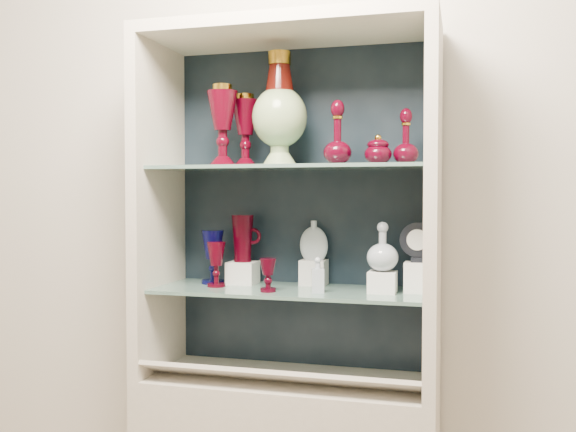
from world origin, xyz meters
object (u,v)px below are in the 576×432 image
(enamel_urn, at_px, (280,109))
(pedestal_lamp_right, at_px, (245,131))
(lidded_bowl, at_px, (378,149))
(ruby_decanter_b, at_px, (406,135))
(clear_round_decanter, at_px, (383,248))
(ruby_goblet_small, at_px, (268,275))
(ruby_decanter_a, at_px, (338,128))
(clear_square_bottle, at_px, (318,275))
(cobalt_goblet, at_px, (213,257))
(cameo_medallion, at_px, (417,242))
(pedestal_lamp_left, at_px, (223,126))
(ruby_pitcher, at_px, (243,238))
(flat_flask, at_px, (314,240))
(ruby_goblet_tall, at_px, (216,264))

(enamel_urn, bearing_deg, pedestal_lamp_right, 160.83)
(enamel_urn, bearing_deg, lidded_bowl, -2.75)
(ruby_decanter_b, xyz_separation_m, clear_round_decanter, (-0.07, -0.02, -0.37))
(clear_round_decanter, bearing_deg, ruby_goblet_small, -167.74)
(ruby_decanter_a, distance_m, clear_round_decanter, 0.42)
(enamel_urn, bearing_deg, clear_square_bottle, -22.66)
(cobalt_goblet, distance_m, cameo_medallion, 0.73)
(pedestal_lamp_right, relative_size, ruby_goblet_small, 2.33)
(ruby_decanter_a, distance_m, ruby_goblet_small, 0.53)
(clear_round_decanter, bearing_deg, cameo_medallion, 17.98)
(ruby_decanter_a, xyz_separation_m, lidded_bowl, (0.13, 0.03, -0.07))
(enamel_urn, relative_size, ruby_decanter_a, 1.64)
(ruby_decanter_b, xyz_separation_m, lidded_bowl, (-0.09, -0.03, -0.05))
(pedestal_lamp_right, distance_m, ruby_goblet_small, 0.53)
(cobalt_goblet, bearing_deg, enamel_urn, -9.59)
(cobalt_goblet, relative_size, cameo_medallion, 1.43)
(pedestal_lamp_left, distance_m, cobalt_goblet, 0.48)
(enamel_urn, height_order, ruby_pitcher, enamel_urn)
(flat_flask, bearing_deg, ruby_goblet_tall, -155.74)
(ruby_pitcher, distance_m, clear_square_bottle, 0.35)
(ruby_goblet_tall, bearing_deg, pedestal_lamp_right, 41.74)
(pedestal_lamp_left, bearing_deg, flat_flask, 28.03)
(cobalt_goblet, bearing_deg, ruby_decanter_a, -10.55)
(cobalt_goblet, relative_size, ruby_goblet_tall, 1.22)
(ruby_goblet_small, xyz_separation_m, clear_square_bottle, (0.16, 0.03, 0.00))
(ruby_decanter_a, relative_size, ruby_goblet_small, 2.14)
(ruby_decanter_b, relative_size, ruby_goblet_tall, 1.23)
(lidded_bowl, relative_size, flat_flask, 0.70)
(enamel_urn, xyz_separation_m, cobalt_goblet, (-0.27, 0.04, -0.52))
(ruby_decanter_b, xyz_separation_m, ruby_goblet_tall, (-0.65, -0.04, -0.44))
(lidded_bowl, bearing_deg, ruby_goblet_tall, -179.10)
(lidded_bowl, height_order, cameo_medallion, lidded_bowl)
(cobalt_goblet, distance_m, clear_square_bottle, 0.43)
(flat_flask, bearing_deg, ruby_pitcher, -169.42)
(enamel_urn, distance_m, ruby_goblet_small, 0.57)
(enamel_urn, height_order, clear_round_decanter, enamel_urn)
(ruby_decanter_a, bearing_deg, ruby_pitcher, 163.22)
(cobalt_goblet, relative_size, ruby_goblet_small, 1.75)
(ruby_goblet_small, bearing_deg, enamel_urn, 80.60)
(enamel_urn, bearing_deg, clear_round_decanter, -1.36)
(pedestal_lamp_right, relative_size, cobalt_goblet, 1.33)
(clear_round_decanter, bearing_deg, flat_flask, 156.18)
(pedestal_lamp_right, distance_m, clear_round_decanter, 0.64)
(pedestal_lamp_left, xyz_separation_m, ruby_decanter_b, (0.62, 0.06, -0.04))
(ruby_pitcher, xyz_separation_m, cameo_medallion, (0.62, -0.04, 0.00))
(clear_round_decanter, relative_size, cameo_medallion, 1.14)
(ruby_decanter_a, height_order, ruby_goblet_tall, ruby_decanter_a)
(enamel_urn, distance_m, ruby_goblet_tall, 0.58)
(pedestal_lamp_left, bearing_deg, ruby_decanter_a, 0.49)
(ruby_decanter_a, bearing_deg, clear_square_bottle, -163.64)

